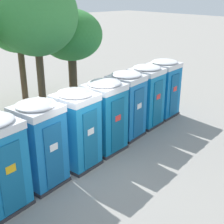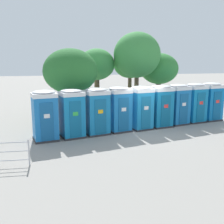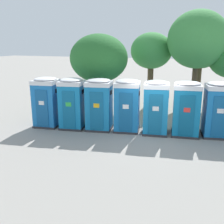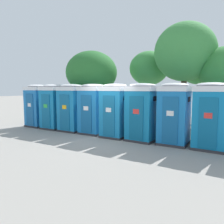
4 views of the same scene
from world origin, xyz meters
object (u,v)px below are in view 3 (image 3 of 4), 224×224
object	(u,v)px
portapotty_0	(47,102)
portapotty_3	(127,105)
portapotty_6	(217,109)
street_tree_4	(99,59)
street_tree_0	(151,52)
portapotty_5	(186,108)
portapotty_2	(99,104)
portapotty_4	(156,107)
street_tree_2	(201,51)
portapotty_1	(72,103)
street_tree_1	(198,40)

from	to	relation	value
portapotty_0	portapotty_3	xyz separation A→B (m)	(4.07, 0.75, 0.00)
portapotty_6	street_tree_4	world-z (taller)	street_tree_4
street_tree_0	street_tree_4	distance (m)	4.01
portapotty_5	street_tree_0	bearing A→B (deg)	119.44
portapotty_2	portapotty_4	xyz separation A→B (m)	(2.73, 0.42, 0.00)
street_tree_0	street_tree_2	world-z (taller)	street_tree_0
portapotty_0	street_tree_0	bearing A→B (deg)	58.02
portapotty_4	portapotty_6	distance (m)	2.76
portapotty_1	street_tree_4	bearing A→B (deg)	84.73
street_tree_1	portapotty_2	bearing A→B (deg)	-129.25
portapotty_3	street_tree_4	bearing A→B (deg)	137.64
portapotty_0	portapotty_3	world-z (taller)	same
portapotty_5	street_tree_2	xyz separation A→B (m)	(0.13, 6.37, 2.39)
portapotty_1	portapotty_5	bearing A→B (deg)	9.77
portapotty_6	street_tree_1	size ratio (longest dim) A/B	0.42
portapotty_6	street_tree_2	size ratio (longest dim) A/B	0.52
street_tree_0	street_tree_4	xyz separation A→B (m)	(-2.29, -3.28, -0.32)
portapotty_4	portapotty_5	xyz separation A→B (m)	(1.36, 0.25, -0.00)
portapotty_2	portapotty_3	xyz separation A→B (m)	(1.35, 0.28, 0.00)
portapotty_1	street_tree_0	distance (m)	6.98
portapotty_5	street_tree_1	distance (m)	5.30
portapotty_3	portapotty_6	distance (m)	4.14
portapotty_5	portapotty_0	bearing A→B (deg)	-170.54
street_tree_2	portapotty_3	bearing A→B (deg)	-113.00
portapotty_5	portapotty_6	bearing A→B (deg)	14.25
street_tree_2	street_tree_1	bearing A→B (deg)	-93.97
portapotty_2	street_tree_2	world-z (taller)	street_tree_2
street_tree_0	portapotty_0	bearing A→B (deg)	-121.98
portapotty_3	street_tree_0	xyz separation A→B (m)	(-0.16, 5.51, 2.36)
portapotty_5	street_tree_2	distance (m)	6.80
portapotty_0	street_tree_0	xyz separation A→B (m)	(3.91, 6.26, 2.36)
portapotty_0	street_tree_4	world-z (taller)	street_tree_4
portapotty_4	street_tree_0	world-z (taller)	street_tree_0
street_tree_1	street_tree_4	size ratio (longest dim) A/B	1.28
portapotty_4	street_tree_2	size ratio (longest dim) A/B	0.52
portapotty_2	portapotty_6	bearing A→B (deg)	10.51
street_tree_2	street_tree_4	xyz separation A→B (m)	(-5.31, -4.52, -0.35)
street_tree_2	street_tree_4	size ratio (longest dim) A/B	1.03
portapotty_1	street_tree_4	distance (m)	3.46
portapotty_1	street_tree_0	size ratio (longest dim) A/B	0.52
portapotty_0	street_tree_2	size ratio (longest dim) A/B	0.52
portapotty_4	portapotty_3	bearing A→B (deg)	-174.37
portapotty_4	street_tree_4	xyz separation A→B (m)	(-3.82, 2.09, 2.03)
portapotty_6	street_tree_0	xyz separation A→B (m)	(-4.23, 4.79, 2.36)
portapotty_4	street_tree_2	world-z (taller)	street_tree_2
portapotty_4	street_tree_1	distance (m)	5.67
portapotty_3	portapotty_6	xyz separation A→B (m)	(4.07, 0.72, 0.00)
portapotty_4	portapotty_6	bearing A→B (deg)	12.31
portapotty_5	street_tree_0	size ratio (longest dim) A/B	0.52
portapotty_0	street_tree_4	xyz separation A→B (m)	(1.62, 2.98, 2.03)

